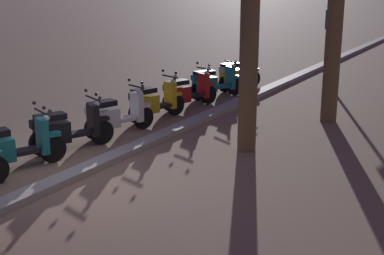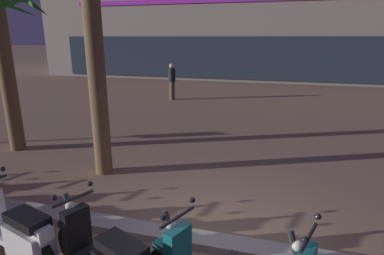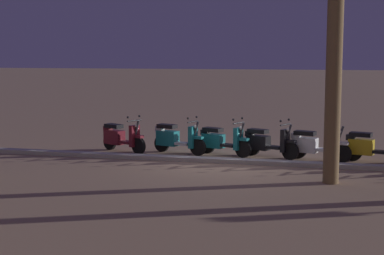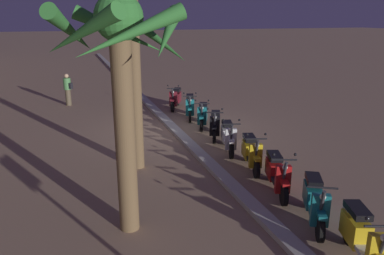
{
  "view_description": "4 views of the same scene",
  "coord_description": "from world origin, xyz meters",
  "px_view_note": "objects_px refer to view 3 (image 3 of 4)",
  "views": [
    {
      "loc": [
        6.67,
        6.43,
        3.4
      ],
      "look_at": [
        0.06,
        2.55,
        1.27
      ],
      "focal_mm": 50.79,
      "sensor_mm": 36.0,
      "label": 1
    },
    {
      "loc": [
        0.73,
        -3.86,
        2.95
      ],
      "look_at": [
        -0.99,
        2.25,
        1.15
      ],
      "focal_mm": 29.85,
      "sensor_mm": 36.0,
      "label": 2
    },
    {
      "loc": [
        -3.12,
        15.99,
        3.04
      ],
      "look_at": [
        0.08,
        3.28,
        1.38
      ],
      "focal_mm": 54.6,
      "sensor_mm": 36.0,
      "label": 3
    },
    {
      "loc": [
        -12.77,
        3.76,
        4.1
      ],
      "look_at": [
        -3.94,
        0.75,
        1.3
      ],
      "focal_mm": 35.0,
      "sensor_mm": 36.0,
      "label": 4
    }
  ],
  "objects_px": {
    "scooter_teal_mid_centre": "(175,138)",
    "scooter_yellow_gap_after_mid": "(370,146)",
    "scooter_white_far_back": "(315,145)",
    "scooter_maroon_mid_rear": "(121,137)",
    "scooter_teal_lead_nearest": "(221,140)",
    "scooter_black_second_in_line": "(267,142)"
  },
  "relations": [
    {
      "from": "scooter_teal_lead_nearest",
      "to": "scooter_teal_mid_centre",
      "type": "distance_m",
      "value": 1.43
    },
    {
      "from": "scooter_teal_mid_centre",
      "to": "scooter_yellow_gap_after_mid",
      "type": "bearing_deg",
      "value": 178.75
    },
    {
      "from": "scooter_teal_mid_centre",
      "to": "scooter_maroon_mid_rear",
      "type": "distance_m",
      "value": 1.76
    },
    {
      "from": "scooter_yellow_gap_after_mid",
      "to": "scooter_white_far_back",
      "type": "relative_size",
      "value": 0.96
    },
    {
      "from": "scooter_black_second_in_line",
      "to": "scooter_teal_lead_nearest",
      "type": "relative_size",
      "value": 0.99
    },
    {
      "from": "scooter_white_far_back",
      "to": "scooter_teal_lead_nearest",
      "type": "bearing_deg",
      "value": -3.69
    },
    {
      "from": "scooter_white_far_back",
      "to": "scooter_black_second_in_line",
      "type": "bearing_deg",
      "value": -5.42
    },
    {
      "from": "scooter_black_second_in_line",
      "to": "scooter_maroon_mid_rear",
      "type": "distance_m",
      "value": 4.56
    },
    {
      "from": "scooter_teal_lead_nearest",
      "to": "scooter_teal_mid_centre",
      "type": "height_order",
      "value": "same"
    },
    {
      "from": "scooter_yellow_gap_after_mid",
      "to": "scooter_teal_lead_nearest",
      "type": "height_order",
      "value": "same"
    },
    {
      "from": "scooter_teal_mid_centre",
      "to": "scooter_maroon_mid_rear",
      "type": "bearing_deg",
      "value": 3.36
    },
    {
      "from": "scooter_maroon_mid_rear",
      "to": "scooter_yellow_gap_after_mid",
      "type": "bearing_deg",
      "value": 179.83
    },
    {
      "from": "scooter_yellow_gap_after_mid",
      "to": "scooter_teal_lead_nearest",
      "type": "relative_size",
      "value": 0.99
    },
    {
      "from": "scooter_teal_lead_nearest",
      "to": "scooter_teal_mid_centre",
      "type": "xyz_separation_m",
      "value": [
        1.43,
        0.04,
        0.02
      ]
    },
    {
      "from": "scooter_teal_mid_centre",
      "to": "scooter_black_second_in_line",
      "type": "bearing_deg",
      "value": 179.89
    },
    {
      "from": "scooter_yellow_gap_after_mid",
      "to": "scooter_teal_mid_centre",
      "type": "relative_size",
      "value": 0.95
    },
    {
      "from": "scooter_white_far_back",
      "to": "scooter_maroon_mid_rear",
      "type": "distance_m",
      "value": 5.97
    },
    {
      "from": "scooter_teal_lead_nearest",
      "to": "scooter_maroon_mid_rear",
      "type": "height_order",
      "value": "same"
    },
    {
      "from": "scooter_teal_lead_nearest",
      "to": "scooter_yellow_gap_after_mid",
      "type": "bearing_deg",
      "value": 177.79
    },
    {
      "from": "scooter_white_far_back",
      "to": "scooter_black_second_in_line",
      "type": "height_order",
      "value": "same"
    },
    {
      "from": "scooter_white_far_back",
      "to": "scooter_teal_mid_centre",
      "type": "distance_m",
      "value": 4.22
    },
    {
      "from": "scooter_yellow_gap_after_mid",
      "to": "scooter_white_far_back",
      "type": "bearing_deg",
      "value": 0.5
    }
  ]
}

